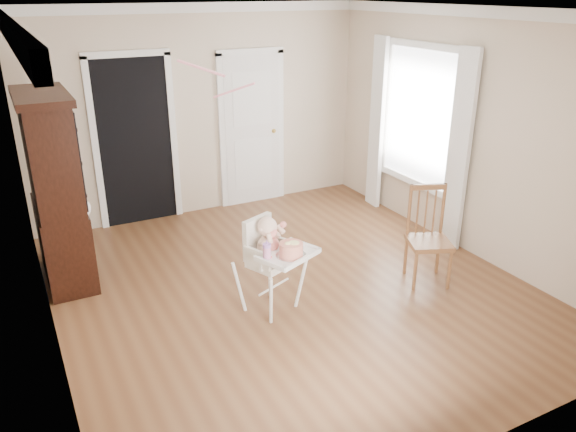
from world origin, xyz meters
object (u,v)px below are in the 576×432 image
cake (291,249)px  sippy_cup (267,251)px  dining_chair (428,239)px  china_cabinet (56,190)px  high_chair (270,255)px

cake → sippy_cup: (-0.21, 0.05, 0.01)m
cake → dining_chair: size_ratio=0.27×
china_cabinet → cake: bearing=-46.5°
sippy_cup → china_cabinet: china_cabinet is taller
sippy_cup → dining_chair: bearing=-1.3°
high_chair → dining_chair: bearing=-30.3°
sippy_cup → china_cabinet: 2.33m
cake → sippy_cup: 0.22m
sippy_cup → cake: bearing=-13.8°
cake → china_cabinet: (-1.72, 1.81, 0.27)m
cake → dining_chair: (1.60, 0.01, -0.24)m
high_chair → cake: high_chair is taller
high_chair → sippy_cup: (-0.12, -0.18, 0.15)m
high_chair → cake: (0.09, -0.24, 0.14)m
china_cabinet → dining_chair: (3.32, -1.80, -0.51)m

